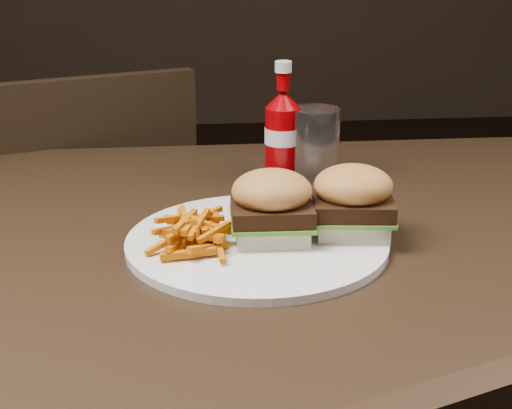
{
  "coord_description": "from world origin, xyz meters",
  "views": [
    {
      "loc": [
        -0.11,
        -0.91,
        1.12
      ],
      "look_at": [
        -0.02,
        -0.04,
        0.8
      ],
      "focal_mm": 55.0,
      "sensor_mm": 36.0,
      "label": 1
    }
  ],
  "objects": [
    {
      "name": "ketchup_bottle",
      "position": [
        0.04,
        0.2,
        0.81
      ],
      "size": [
        0.06,
        0.06,
        0.1
      ],
      "primitive_type": "cylinder",
      "rotation": [
        0.0,
        0.0,
        0.09
      ],
      "color": "#8E0004",
      "rests_on": "dining_table"
    },
    {
      "name": "dining_table",
      "position": [
        0.0,
        0.0,
        0.73
      ],
      "size": [
        1.2,
        0.8,
        0.04
      ],
      "primitive_type": "cube",
      "color": "black",
      "rests_on": "ground"
    },
    {
      "name": "sandwich_half_a",
      "position": [
        -0.01,
        -0.05,
        0.77
      ],
      "size": [
        0.09,
        0.08,
        0.02
      ],
      "primitive_type": "cube",
      "rotation": [
        0.0,
        0.0,
        -0.03
      ],
      "color": "beige",
      "rests_on": "plate"
    },
    {
      "name": "tumbler",
      "position": [
        0.09,
        0.19,
        0.81
      ],
      "size": [
        0.09,
        0.09,
        0.11
      ],
      "primitive_type": "cylinder",
      "rotation": [
        0.0,
        0.0,
        0.3
      ],
      "color": "white",
      "rests_on": "dining_table"
    },
    {
      "name": "sandwich_half_b",
      "position": [
        0.09,
        -0.04,
        0.77
      ],
      "size": [
        0.09,
        0.09,
        0.02
      ],
      "primitive_type": "cube",
      "rotation": [
        0.0,
        0.0,
        -0.12
      ],
      "color": "beige",
      "rests_on": "plate"
    },
    {
      "name": "fries_pile",
      "position": [
        -0.1,
        -0.06,
        0.78
      ],
      "size": [
        0.12,
        0.12,
        0.04
      ],
      "primitive_type": null,
      "rotation": [
        0.0,
        0.0,
        0.4
      ],
      "color": "#C45300",
      "rests_on": "plate"
    },
    {
      "name": "chair_far",
      "position": [
        -0.33,
        0.61,
        0.43
      ],
      "size": [
        0.52,
        0.52,
        0.04
      ],
      "primitive_type": "cube",
      "rotation": [
        0.0,
        0.0,
        3.48
      ],
      "color": "black",
      "rests_on": "ground"
    },
    {
      "name": "plate",
      "position": [
        -0.02,
        -0.05,
        0.76
      ],
      "size": [
        0.31,
        0.31,
        0.01
      ],
      "primitive_type": "cylinder",
      "color": "white",
      "rests_on": "dining_table"
    }
  ]
}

